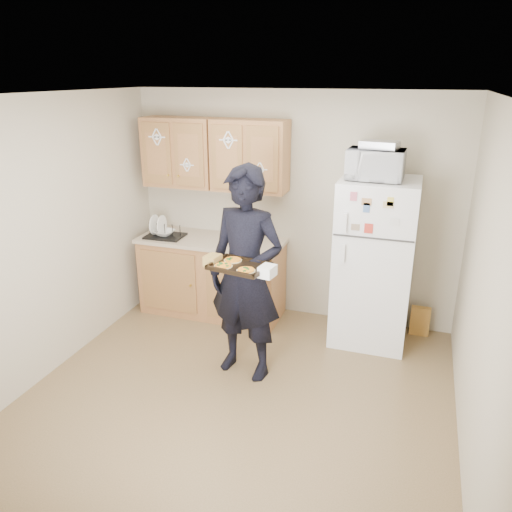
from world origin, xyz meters
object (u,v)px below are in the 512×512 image
(baking_tray, at_px, (239,267))
(dish_rack, at_px, (165,230))
(refrigerator, at_px, (374,263))
(microwave, at_px, (375,165))
(person, at_px, (246,275))

(baking_tray, relative_size, dish_rack, 1.08)
(refrigerator, bearing_deg, microwave, -139.54)
(refrigerator, xyz_separation_m, baking_tray, (-0.96, -1.29, 0.32))
(refrigerator, height_order, microwave, microwave)
(refrigerator, xyz_separation_m, person, (-1.01, -1.00, 0.12))
(refrigerator, relative_size, baking_tray, 3.76)
(person, height_order, dish_rack, person)
(refrigerator, height_order, person, person)
(refrigerator, bearing_deg, baking_tray, -126.66)
(refrigerator, distance_m, dish_rack, 2.33)
(refrigerator, relative_size, microwave, 3.27)
(person, relative_size, dish_rack, 4.66)
(refrigerator, height_order, dish_rack, refrigerator)
(refrigerator, relative_size, dish_rack, 4.07)
(baking_tray, distance_m, dish_rack, 1.86)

